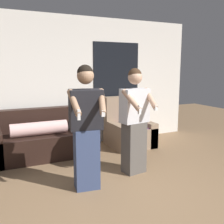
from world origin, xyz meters
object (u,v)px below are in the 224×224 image
at_px(armchair, 128,130).
at_px(person_left, 86,128).
at_px(couch, 38,140).
at_px(person_right, 135,121).

height_order(armchair, person_left, person_left).
xyz_separation_m(couch, person_right, (1.25, -1.41, 0.51)).
height_order(couch, armchair, armchair).
bearing_deg(armchair, person_left, -134.19).
distance_m(armchair, person_left, 2.23).
bearing_deg(armchair, couch, 177.89).
bearing_deg(person_right, couch, 131.51).
relative_size(person_left, person_right, 1.03).
relative_size(couch, person_left, 1.07).
relative_size(armchair, person_right, 0.62).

